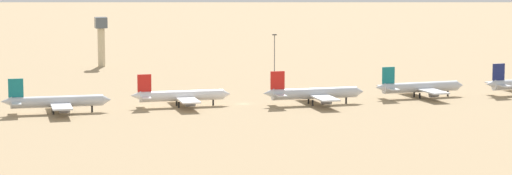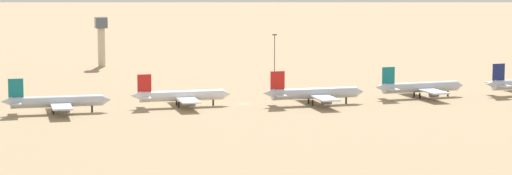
# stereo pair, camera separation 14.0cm
# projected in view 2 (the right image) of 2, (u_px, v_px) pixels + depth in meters

# --- Properties ---
(ground) EXTENTS (4000.00, 4000.00, 0.00)m
(ground) POSITION_uv_depth(u_px,v_px,m) (244.00, 104.00, 368.93)
(ground) COLOR #9E8460
(parked_jet_teal_2) EXTENTS (35.10, 29.43, 11.61)m
(parked_jet_teal_2) POSITION_uv_depth(u_px,v_px,m) (56.00, 102.00, 347.81)
(parked_jet_teal_2) COLOR silver
(parked_jet_teal_2) RESTS_ON ground
(parked_jet_red_3) EXTENTS (34.03, 28.52, 11.26)m
(parked_jet_red_3) POSITION_uv_depth(u_px,v_px,m) (181.00, 96.00, 361.92)
(parked_jet_red_3) COLOR white
(parked_jet_red_3) RESTS_ON ground
(parked_jet_red_4) EXTENTS (35.71, 29.87, 11.83)m
(parked_jet_red_4) POSITION_uv_depth(u_px,v_px,m) (314.00, 93.00, 366.24)
(parked_jet_red_4) COLOR silver
(parked_jet_red_4) RESTS_ON ground
(parked_jet_teal_5) EXTENTS (34.47, 28.97, 11.39)m
(parked_jet_teal_5) POSITION_uv_depth(u_px,v_px,m) (420.00, 87.00, 383.03)
(parked_jet_teal_5) COLOR silver
(parked_jet_teal_5) RESTS_ON ground
(control_tower) EXTENTS (5.20, 5.20, 21.85)m
(control_tower) POSITION_uv_depth(u_px,v_px,m) (101.00, 37.00, 478.86)
(control_tower) COLOR #C6B793
(control_tower) RESTS_ON ground
(light_pole_west) EXTENTS (1.80, 0.50, 16.84)m
(light_pole_west) POSITION_uv_depth(u_px,v_px,m) (275.00, 51.00, 450.03)
(light_pole_west) COLOR #59595E
(light_pole_west) RESTS_ON ground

